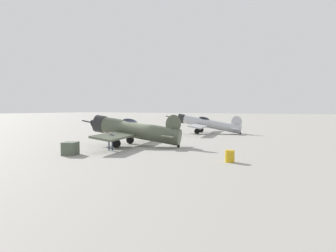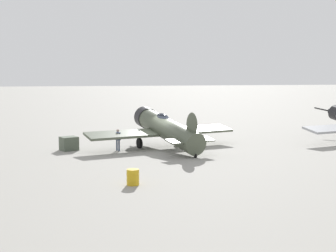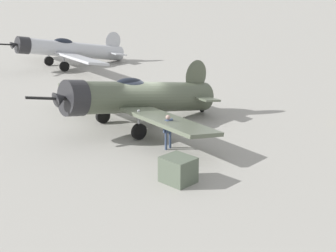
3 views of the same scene
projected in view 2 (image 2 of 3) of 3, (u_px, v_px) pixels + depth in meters
ground_plane at (168, 150)px, 35.21m from camera, size 400.00×400.00×0.00m
airplane_foreground at (165, 128)px, 35.48m from camera, size 12.16×10.47×3.19m
ground_crew_mechanic at (118, 138)px, 34.52m from camera, size 0.39×0.57×1.62m
equipment_crate at (69, 143)px, 34.84m from camera, size 1.50×1.42×1.02m
fuel_drum at (133, 177)px, 23.87m from camera, size 0.68×0.68×0.82m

